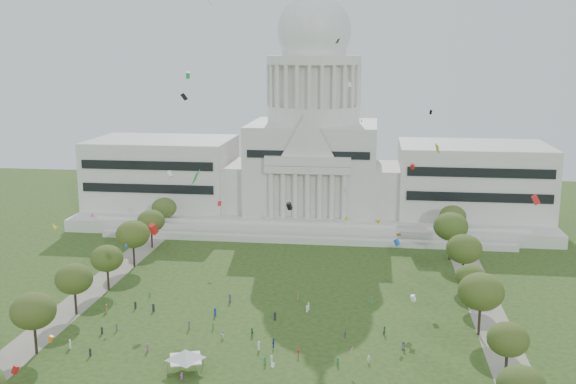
% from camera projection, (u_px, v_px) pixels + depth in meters
% --- Properties ---
extents(ground, '(400.00, 400.00, 0.00)m').
position_uv_depth(ground, '(258.00, 360.00, 130.73)').
color(ground, '#2A4316').
rests_on(ground, ground).
extents(capitol, '(160.00, 64.50, 91.30)m').
position_uv_depth(capitol, '(313.00, 157.00, 236.45)').
color(capitol, silver).
rests_on(capitol, ground).
extents(path_left, '(8.00, 160.00, 0.04)m').
position_uv_depth(path_left, '(87.00, 294.00, 165.90)').
color(path_left, gray).
rests_on(path_left, ground).
extents(path_right, '(8.00, 160.00, 0.04)m').
position_uv_depth(path_right, '(488.00, 313.00, 153.81)').
color(path_right, gray).
rests_on(path_right, ground).
extents(row_tree_l_1, '(8.86, 8.86, 12.59)m').
position_uv_depth(row_tree_l_1, '(33.00, 311.00, 131.57)').
color(row_tree_l_1, black).
rests_on(row_tree_l_1, ground).
extents(row_tree_r_1, '(7.58, 7.58, 10.78)m').
position_uv_depth(row_tree_r_1, '(508.00, 339.00, 121.65)').
color(row_tree_r_1, black).
rests_on(row_tree_r_1, ground).
extents(row_tree_l_2, '(8.42, 8.42, 11.97)m').
position_uv_depth(row_tree_l_2, '(74.00, 279.00, 151.46)').
color(row_tree_l_2, black).
rests_on(row_tree_l_2, ground).
extents(row_tree_r_2, '(9.55, 9.55, 13.58)m').
position_uv_depth(row_tree_r_2, '(481.00, 292.00, 140.13)').
color(row_tree_r_2, black).
rests_on(row_tree_r_2, ground).
extents(row_tree_l_3, '(8.12, 8.12, 11.55)m').
position_uv_depth(row_tree_l_3, '(107.00, 258.00, 167.53)').
color(row_tree_l_3, black).
rests_on(row_tree_l_3, ground).
extents(row_tree_r_3, '(7.01, 7.01, 9.98)m').
position_uv_depth(row_tree_r_3, '(470.00, 277.00, 157.18)').
color(row_tree_r_3, black).
rests_on(row_tree_r_3, ground).
extents(row_tree_l_4, '(9.29, 9.29, 13.21)m').
position_uv_depth(row_tree_l_4, '(133.00, 234.00, 185.25)').
color(row_tree_l_4, black).
rests_on(row_tree_l_4, ground).
extents(row_tree_r_4, '(9.19, 9.19, 13.06)m').
position_uv_depth(row_tree_r_4, '(464.00, 249.00, 171.78)').
color(row_tree_r_4, black).
rests_on(row_tree_r_4, ground).
extents(row_tree_l_5, '(8.33, 8.33, 11.85)m').
position_uv_depth(row_tree_l_5, '(151.00, 221.00, 203.64)').
color(row_tree_l_5, black).
rests_on(row_tree_l_5, ground).
extents(row_tree_r_5, '(9.82, 9.82, 13.96)m').
position_uv_depth(row_tree_r_5, '(451.00, 226.00, 191.37)').
color(row_tree_r_5, black).
rests_on(row_tree_r_5, ground).
extents(row_tree_l_6, '(8.19, 8.19, 11.64)m').
position_uv_depth(row_tree_l_6, '(164.00, 208.00, 221.48)').
color(row_tree_l_6, black).
rests_on(row_tree_l_6, ground).
extents(row_tree_r_6, '(8.42, 8.42, 11.97)m').
position_uv_depth(row_tree_r_6, '(453.00, 217.00, 208.77)').
color(row_tree_r_6, black).
rests_on(row_tree_r_6, ground).
extents(event_tent, '(9.98, 9.98, 4.41)m').
position_uv_depth(event_tent, '(185.00, 354.00, 125.42)').
color(event_tent, '#4C4C4C').
rests_on(event_tent, ground).
extents(person_0, '(1.04, 0.91, 1.80)m').
position_uv_depth(person_0, '(404.00, 346.00, 134.83)').
color(person_0, '#4C4C51').
rests_on(person_0, ground).
extents(person_2, '(1.05, 1.06, 1.90)m').
position_uv_depth(person_2, '(385.00, 331.00, 142.03)').
color(person_2, '#33723F').
rests_on(person_2, ground).
extents(person_3, '(0.76, 1.07, 1.50)m').
position_uv_depth(person_3, '(298.00, 353.00, 131.90)').
color(person_3, '#B21E1E').
rests_on(person_3, ground).
extents(person_4, '(0.74, 1.20, 1.93)m').
position_uv_depth(person_4, '(273.00, 343.00, 136.04)').
color(person_4, navy).
rests_on(person_4, ground).
extents(person_5, '(1.27, 1.68, 1.69)m').
position_uv_depth(person_5, '(252.00, 332.00, 141.53)').
color(person_5, '#33723F').
rests_on(person_5, ground).
extents(person_7, '(0.87, 0.83, 1.93)m').
position_uv_depth(person_7, '(182.00, 377.00, 121.57)').
color(person_7, '#994C8C').
rests_on(person_7, ground).
extents(person_8, '(0.83, 0.56, 1.64)m').
position_uv_depth(person_8, '(223.00, 334.00, 140.48)').
color(person_8, silver).
rests_on(person_8, ground).
extents(person_9, '(1.02, 1.02, 1.47)m').
position_uv_depth(person_9, '(369.00, 359.00, 129.40)').
color(person_9, silver).
rests_on(person_9, ground).
extents(person_10, '(0.64, 0.92, 1.44)m').
position_uv_depth(person_10, '(345.00, 334.00, 140.64)').
color(person_10, '#994C8C').
rests_on(person_10, ground).
extents(distant_crowd, '(60.73, 35.48, 1.95)m').
position_uv_depth(distant_crowd, '(209.00, 320.00, 147.58)').
color(distant_crowd, '#26262B').
rests_on(distant_crowd, ground).
extents(kite_swarm, '(89.16, 98.48, 65.45)m').
position_uv_depth(kite_swarm, '(282.00, 202.00, 132.60)').
color(kite_swarm, black).
rests_on(kite_swarm, ground).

